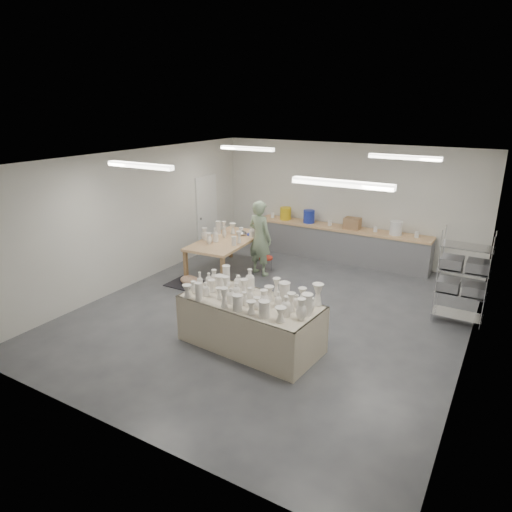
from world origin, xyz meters
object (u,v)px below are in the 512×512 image
Objects in this scene: work_table at (230,239)px; potter at (260,238)px; drying_table at (251,321)px; red_stool at (265,258)px.

work_table is 1.27× the size of potter.
red_stool is (-1.60, 3.35, -0.15)m from drying_table.
drying_table is 3.71m from red_stool.
potter is 3.70× the size of red_stool.
potter is at bearing 11.17° from work_table.
drying_table reaches higher than red_stool.
potter is at bearing -90.00° from red_stool.
red_stool is at bearing 28.69° from work_table.
red_stool is (0.73, 0.47, -0.52)m from work_table.
red_stool is (0.00, 0.27, -0.59)m from potter.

